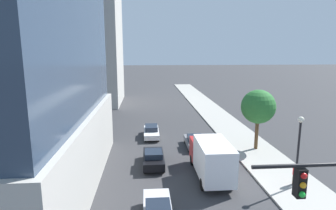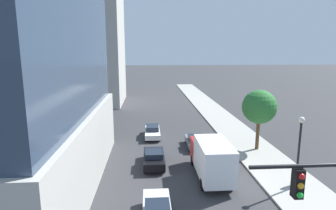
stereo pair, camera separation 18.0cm
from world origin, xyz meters
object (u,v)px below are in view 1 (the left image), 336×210
box_truck (211,157)px  car_white (151,131)px  street_tree (258,107)px  car_gray (195,141)px  car_black (153,158)px  construction_building (83,18)px  street_lamp (299,141)px  pedestrian_red_shirt (295,174)px

box_truck → car_white: bearing=111.9°
street_tree → car_gray: (-6.25, 1.34, -3.95)m
car_gray → car_black: car_black is taller
construction_building → car_white: (12.32, -23.90, -15.76)m
street_lamp → car_white: bearing=127.6°
street_tree → car_white: bearing=153.8°
street_lamp → car_gray: bearing=121.6°
car_white → pedestrian_red_shirt: pedestrian_red_shirt is taller
car_gray → pedestrian_red_shirt: pedestrian_red_shirt is taller
box_truck → street_tree: bearing=44.4°
street_tree → car_gray: bearing=167.9°
street_tree → pedestrian_red_shirt: street_tree is taller
car_black → street_tree: bearing=16.7°
box_truck → construction_building: bearing=115.6°
car_white → car_gray: bearing=-41.1°
car_white → pedestrian_red_shirt: 17.13m
street_tree → car_black: street_tree is taller
car_black → construction_building: bearing=110.8°
construction_building → box_truck: construction_building is taller
street_tree → car_black: bearing=-163.3°
car_black → car_gray: bearing=45.0°
car_gray → box_truck: size_ratio=0.59×
construction_building → pedestrian_red_shirt: (23.00, -37.28, -15.49)m
car_black → street_lamp: bearing=-25.8°
construction_building → box_truck: 41.85m
car_gray → box_truck: (0.00, -7.45, 1.12)m
box_truck → street_lamp: bearing=-20.8°
street_lamp → car_black: 12.12m
car_gray → construction_building: bearing=121.2°
car_gray → street_tree: bearing=-12.1°
street_tree → pedestrian_red_shirt: 8.83m
pedestrian_red_shirt → car_gray: bearing=122.9°
street_lamp → pedestrian_red_shirt: (0.11, 0.34, -2.77)m
construction_building → car_gray: construction_building is taller
construction_building → pedestrian_red_shirt: size_ratio=22.71×
car_white → box_truck: 12.40m
street_lamp → box_truck: (-5.97, 2.27, -1.95)m
street_tree → car_black: (-10.85, -3.26, -3.89)m
box_truck → pedestrian_red_shirt: bearing=-17.6°
construction_building → pedestrian_red_shirt: 46.46m
street_tree → car_black: size_ratio=1.41×
car_gray → pedestrian_red_shirt: size_ratio=2.49×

